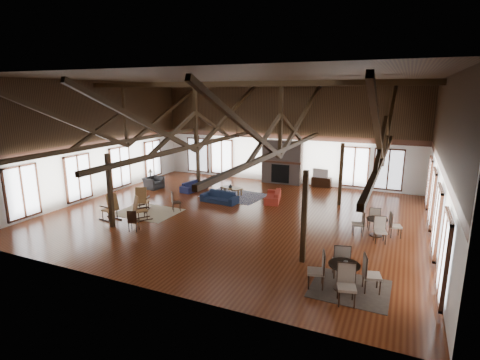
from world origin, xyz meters
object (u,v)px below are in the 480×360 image
at_px(sofa_navy_front, 219,197).
at_px(tv_console, 321,182).
at_px(armchair, 154,183).
at_px(sofa_navy_left, 194,186).
at_px(sofa_orange, 273,196).
at_px(coffee_table, 231,189).
at_px(cafe_table_near, 344,272).
at_px(cafe_table_far, 377,224).

bearing_deg(sofa_navy_front, tv_console, 58.87).
distance_m(sofa_navy_front, armchair, 4.88).
relative_size(sofa_navy_left, sofa_orange, 0.95).
relative_size(coffee_table, cafe_table_near, 0.62).
relative_size(sofa_navy_left, coffee_table, 1.35).
bearing_deg(coffee_table, armchair, -156.53).
distance_m(coffee_table, cafe_table_far, 8.13).
xyz_separation_m(sofa_orange, coffee_table, (-2.36, 0.07, 0.12)).
relative_size(sofa_navy_front, coffee_table, 1.48).
height_order(sofa_navy_left, armchair, armchair).
distance_m(coffee_table, armchair, 4.81).
bearing_deg(cafe_table_near, tv_console, 104.99).
bearing_deg(cafe_table_near, sofa_orange, 122.03).
bearing_deg(sofa_orange, cafe_table_near, 18.54).
height_order(cafe_table_near, tv_console, cafe_table_near).
height_order(sofa_navy_left, tv_console, tv_console).
height_order(sofa_navy_front, coffee_table, sofa_navy_front).
distance_m(sofa_navy_front, sofa_navy_left, 2.84).
relative_size(cafe_table_near, cafe_table_far, 1.11).
height_order(sofa_navy_front, sofa_navy_left, sofa_navy_front).
bearing_deg(sofa_orange, sofa_navy_front, -74.30).
bearing_deg(cafe_table_far, sofa_orange, 151.16).
height_order(sofa_navy_left, sofa_orange, sofa_orange).
height_order(sofa_orange, armchair, armchair).
xyz_separation_m(sofa_navy_front, sofa_navy_left, (-2.39, 1.53, -0.02)).
bearing_deg(tv_console, armchair, -153.72).
bearing_deg(sofa_navy_front, cafe_table_near, -35.50).
relative_size(sofa_orange, cafe_table_near, 0.88).
distance_m(sofa_navy_left, tv_console, 7.42).
relative_size(sofa_navy_front, tv_console, 1.71).
bearing_deg(sofa_navy_left, sofa_orange, -82.94).
bearing_deg(armchair, coffee_table, -78.03).
xyz_separation_m(sofa_navy_front, sofa_orange, (2.37, 1.32, -0.01)).
height_order(sofa_navy_left, coffee_table, sofa_navy_left).
xyz_separation_m(sofa_navy_front, armchair, (-4.78, 0.99, 0.05)).
bearing_deg(coffee_table, cafe_table_far, -2.59).
relative_size(sofa_orange, coffee_table, 1.42).
bearing_deg(armchair, sofa_orange, -80.20).
height_order(coffee_table, cafe_table_near, cafe_table_near).
bearing_deg(sofa_navy_front, armchair, 174.01).
bearing_deg(cafe_table_far, coffee_table, 158.77).
relative_size(sofa_navy_front, sofa_navy_left, 1.10).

